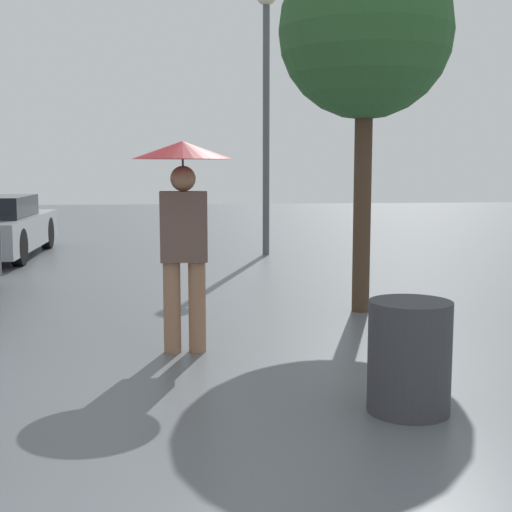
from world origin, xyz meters
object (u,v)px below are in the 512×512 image
Objects in this scene: street_lamp at (266,71)px; pedestrian at (183,198)px; trash_bin at (409,357)px; tree at (365,33)px.

pedestrian is at bearing -102.73° from street_lamp.
pedestrian reaches higher than trash_bin.
pedestrian is at bearing -141.71° from tree.
tree is at bearing -84.95° from street_lamp.
pedestrian is 0.46× the size of tree.
tree reaches higher than pedestrian.
trash_bin is (1.55, -1.78, -1.03)m from pedestrian.
tree is (2.07, 1.64, 1.77)m from pedestrian.
street_lamp is (1.60, 7.06, 2.04)m from pedestrian.
tree is at bearing 81.23° from trash_bin.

